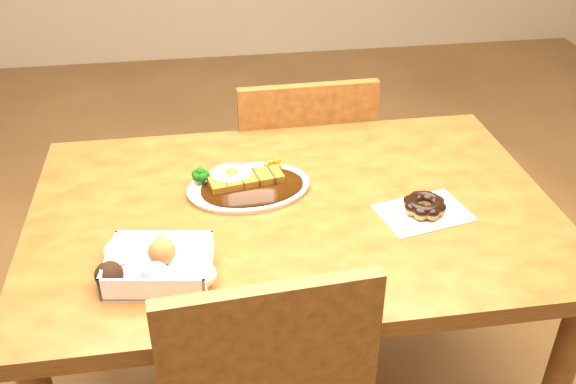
{
  "coord_description": "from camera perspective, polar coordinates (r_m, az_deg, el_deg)",
  "views": [
    {
      "loc": [
        -0.2,
        -1.21,
        1.57
      ],
      "look_at": [
        -0.02,
        -0.03,
        0.81
      ],
      "focal_mm": 40.0,
      "sensor_mm": 36.0,
      "label": 1
    }
  ],
  "objects": [
    {
      "name": "pon_de_ring",
      "position": [
        1.47,
        12.03,
        -1.22
      ],
      "size": [
        0.22,
        0.18,
        0.04
      ],
      "rotation": [
        0.0,
        0.0,
        0.21
      ],
      "color": "silver",
      "rests_on": "table"
    },
    {
      "name": "katsu_curry_plate",
      "position": [
        1.53,
        -3.72,
        0.71
      ],
      "size": [
        0.31,
        0.24,
        0.06
      ],
      "rotation": [
        0.0,
        0.0,
        0.11
      ],
      "color": "white",
      "rests_on": "table"
    },
    {
      "name": "donut_box",
      "position": [
        1.28,
        -11.67,
        -6.39
      ],
      "size": [
        0.23,
        0.18,
        0.06
      ],
      "rotation": [
        0.0,
        0.0,
        -0.15
      ],
      "color": "white",
      "rests_on": "table"
    },
    {
      "name": "chair_far",
      "position": [
        2.08,
        1.0,
        0.86
      ],
      "size": [
        0.43,
        0.43,
        0.87
      ],
      "rotation": [
        0.0,
        0.0,
        3.16
      ],
      "color": "#553011",
      "rests_on": "ground"
    },
    {
      "name": "table",
      "position": [
        1.53,
        0.49,
        -4.32
      ],
      "size": [
        1.2,
        0.8,
        0.75
      ],
      "color": "#553011",
      "rests_on": "ground"
    }
  ]
}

